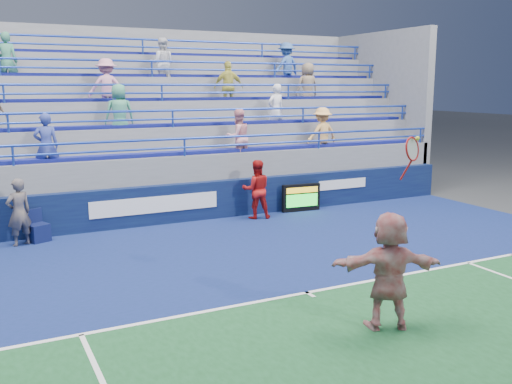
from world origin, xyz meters
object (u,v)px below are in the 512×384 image
ball_girl (256,189)px  judge_chair (38,232)px  serve_speed_board (301,198)px  tennis_player (389,270)px  line_judge (19,212)px

ball_girl → judge_chair: bearing=14.5°
serve_speed_board → tennis_player: size_ratio=0.41×
serve_speed_board → line_judge: (-8.05, -0.28, 0.40)m
serve_speed_board → tennis_player: (-3.19, -8.01, 0.53)m
serve_speed_board → line_judge: bearing=-178.0°
serve_speed_board → judge_chair: (-7.63, -0.07, -0.17)m
serve_speed_board → judge_chair: bearing=-179.4°
tennis_player → line_judge: (-4.86, 7.73, -0.13)m
line_judge → ball_girl: size_ratio=0.96×
serve_speed_board → ball_girl: ball_girl is taller
line_judge → ball_girl: 6.40m
tennis_player → line_judge: tennis_player is taller
ball_girl → tennis_player: bearing=94.7°
line_judge → serve_speed_board: bearing=159.8°
serve_speed_board → judge_chair: serve_speed_board is taller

